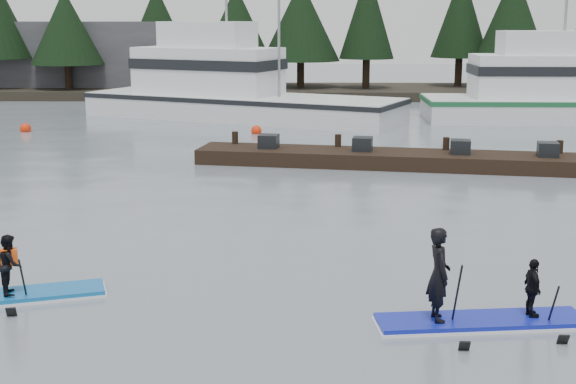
{
  "coord_description": "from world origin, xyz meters",
  "views": [
    {
      "loc": [
        0.39,
        -13.27,
        5.32
      ],
      "look_at": [
        0.0,
        6.0,
        1.1
      ],
      "focal_mm": 50.0,
      "sensor_mm": 36.0,
      "label": 1
    }
  ],
  "objects_px": {
    "paddleboard_solo": "(11,282)",
    "floating_dock": "(417,160)",
    "paddleboard_duo": "(473,297)",
    "fishing_boat_large": "(233,104)",
    "fishing_boat_medium": "(565,108)"
  },
  "relations": [
    {
      "from": "paddleboard_solo",
      "to": "floating_dock",
      "type": "bearing_deg",
      "value": 37.3
    },
    {
      "from": "floating_dock",
      "to": "paddleboard_duo",
      "type": "height_order",
      "value": "paddleboard_duo"
    },
    {
      "from": "fishing_boat_large",
      "to": "paddleboard_solo",
      "type": "xyz_separation_m",
      "value": [
        -1.79,
        -28.35,
        -0.37
      ]
    },
    {
      "from": "paddleboard_duo",
      "to": "paddleboard_solo",
      "type": "bearing_deg",
      "value": 165.84
    },
    {
      "from": "paddleboard_solo",
      "to": "paddleboard_duo",
      "type": "height_order",
      "value": "paddleboard_duo"
    },
    {
      "from": "fishing_boat_medium",
      "to": "floating_dock",
      "type": "bearing_deg",
      "value": -124.6
    },
    {
      "from": "fishing_boat_large",
      "to": "floating_dock",
      "type": "relative_size",
      "value": 1.09
    },
    {
      "from": "paddleboard_duo",
      "to": "floating_dock",
      "type": "bearing_deg",
      "value": 79.22
    },
    {
      "from": "fishing_boat_medium",
      "to": "floating_dock",
      "type": "xyz_separation_m",
      "value": [
        -9.55,
        -13.49,
        -0.38
      ]
    },
    {
      "from": "fishing_boat_large",
      "to": "floating_dock",
      "type": "distance_m",
      "value": 16.31
    },
    {
      "from": "floating_dock",
      "to": "paddleboard_duo",
      "type": "xyz_separation_m",
      "value": [
        -1.14,
        -15.25,
        0.26
      ]
    },
    {
      "from": "fishing_boat_large",
      "to": "paddleboard_solo",
      "type": "relative_size",
      "value": 4.96
    },
    {
      "from": "fishing_boat_large",
      "to": "paddleboard_duo",
      "type": "bearing_deg",
      "value": -52.56
    },
    {
      "from": "fishing_boat_large",
      "to": "fishing_boat_medium",
      "type": "distance_m",
      "value": 17.48
    },
    {
      "from": "floating_dock",
      "to": "paddleboard_solo",
      "type": "distance_m",
      "value": 17.12
    }
  ]
}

